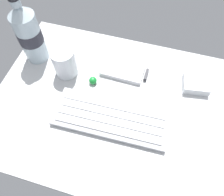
% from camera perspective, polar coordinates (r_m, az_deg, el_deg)
% --- Properties ---
extents(ground_plane, '(0.64, 0.48, 0.03)m').
position_cam_1_polar(ground_plane, '(0.59, -0.06, -2.13)').
color(ground_plane, '#B7BABC').
extents(keyboard, '(0.29, 0.12, 0.02)m').
position_cam_1_polar(keyboard, '(0.55, -0.27, -5.21)').
color(keyboard, '#93969B').
rests_on(keyboard, ground_plane).
extents(handheld_device, '(0.13, 0.08, 0.02)m').
position_cam_1_polar(handheld_device, '(0.64, 3.47, 7.47)').
color(handheld_device, silver).
rests_on(handheld_device, ground_plane).
extents(juice_cup, '(0.06, 0.06, 0.09)m').
position_cam_1_polar(juice_cup, '(0.62, -12.27, 8.88)').
color(juice_cup, silver).
rests_on(juice_cup, ground_plane).
extents(water_bottle, '(0.07, 0.07, 0.21)m').
position_cam_1_polar(water_bottle, '(0.65, -20.94, 15.46)').
color(water_bottle, silver).
rests_on(water_bottle, ground_plane).
extents(charger_block, '(0.08, 0.07, 0.02)m').
position_cam_1_polar(charger_block, '(0.64, 21.15, 3.31)').
color(charger_block, silver).
rests_on(charger_block, ground_plane).
extents(trackball_mouse, '(0.02, 0.02, 0.02)m').
position_cam_1_polar(trackball_mouse, '(0.61, -5.04, 4.59)').
color(trackball_mouse, '#198C33').
rests_on(trackball_mouse, ground_plane).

